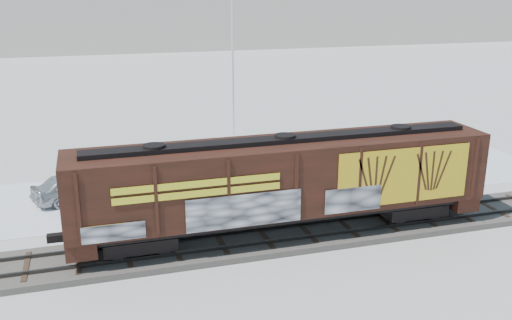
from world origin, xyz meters
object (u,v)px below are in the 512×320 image
object	(u,v)px
car_dark	(351,168)
hopper_railcar	(284,180)
flagpole	(235,89)
car_white	(160,194)
car_silver	(75,185)

from	to	relation	value
car_dark	hopper_railcar	bearing A→B (deg)	143.50
flagpole	car_white	world-z (taller)	flagpole
hopper_railcar	car_white	xyz separation A→B (m)	(-4.79, 5.65, -2.17)
car_silver	car_white	distance (m)	4.80
car_silver	car_white	size ratio (longest dim) A/B	1.09
hopper_railcar	car_white	bearing A→B (deg)	130.32
flagpole	car_silver	xyz separation A→B (m)	(-10.41, -6.09, -3.66)
flagpole	car_dark	size ratio (longest dim) A/B	2.65
car_silver	car_dark	distance (m)	15.62
car_silver	car_dark	xyz separation A→B (m)	(15.57, -1.21, -0.11)
car_silver	flagpole	bearing A→B (deg)	-82.37
car_dark	car_silver	bearing A→B (deg)	93.31
hopper_railcar	car_silver	size ratio (longest dim) A/B	4.12
car_dark	car_white	bearing A→B (deg)	103.26
car_silver	hopper_railcar	bearing A→B (deg)	-154.12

